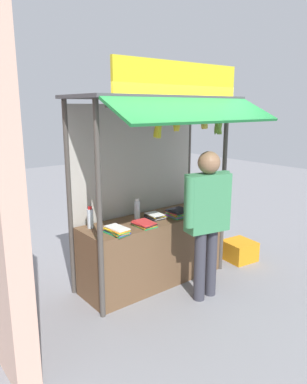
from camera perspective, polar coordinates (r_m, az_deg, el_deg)
name	(u,v)px	position (r m, az deg, el deg)	size (l,w,h in m)	color
ground_plane	(153,280)	(5.01, 0.00, -13.66)	(20.00, 20.00, 0.00)	gray
stall_counter	(153,250)	(4.83, 0.00, -9.08)	(1.95, 0.63, 0.87)	brown
stall_structure	(150,159)	(4.57, -0.53, 5.26)	(2.15, 1.42, 2.74)	#4C4742
water_bottle_mid_left	(197,196)	(5.28, 6.86, -0.60)	(0.09, 0.09, 0.32)	silver
water_bottle_far_right	(137,209)	(4.65, -2.58, -2.72)	(0.08, 0.08, 0.27)	silver
water_bottle_front_right	(197,198)	(5.17, 6.88, -0.92)	(0.09, 0.09, 0.31)	silver
water_bottle_rear_center	(90,218)	(4.36, -9.89, -4.03)	(0.07, 0.07, 0.26)	silver
magazine_stack_center	(117,231)	(4.15, -5.76, -6.04)	(0.20, 0.32, 0.08)	green
magazine_stack_left	(155,216)	(4.69, 0.19, -3.77)	(0.20, 0.26, 0.06)	black
magazine_stack_mid_right	(144,224)	(4.38, -1.47, -5.05)	(0.22, 0.29, 0.06)	green
magazine_stack_front_left	(178,213)	(4.76, 3.84, -3.29)	(0.27, 0.26, 0.10)	green
banana_bunch_leftmost	(218,128)	(4.67, 10.11, 9.89)	(0.13, 0.13, 0.34)	#332D23
banana_bunch_rightmost	(158,130)	(3.99, 0.69, 9.65)	(0.12, 0.10, 0.33)	#332D23
banana_bunch_inner_right	(177,125)	(4.16, 3.63, 10.40)	(0.10, 0.09, 0.27)	#332D23
banana_bunch_inner_left	(204,123)	(4.48, 7.99, 10.61)	(0.10, 0.10, 0.26)	#332D23
vendor_person	(207,212)	(4.27, 8.42, -3.17)	(0.68, 0.32, 1.78)	#383842
plastic_crate	(239,251)	(5.72, 13.29, -8.92)	(0.42, 0.42, 0.29)	orange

